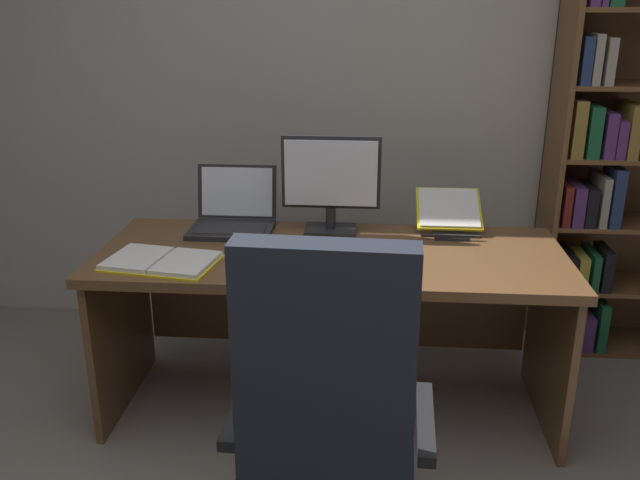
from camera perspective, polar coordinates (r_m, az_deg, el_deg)
name	(u,v)px	position (r m, az deg, el deg)	size (l,w,h in m)	color
wall_back	(343,56)	(3.50, 2.00, 15.34)	(4.79, 0.12, 2.86)	#B2ADA3
desk	(332,287)	(2.87, 1.02, -4.00)	(1.89, 0.74, 0.73)	brown
bookshelf	(624,168)	(3.54, 24.36, 5.59)	(0.89, 0.34, 2.00)	brown
office_chair	(328,443)	(2.04, 0.71, -16.81)	(0.63, 0.60, 1.13)	#232326
monitor	(331,186)	(2.89, 0.93, 4.61)	(0.42, 0.16, 0.42)	#232326
laptop	(233,217)	(3.00, -7.36, 1.96)	(0.36, 0.31, 0.26)	#232326
keyboard	(324,261)	(2.59, 0.37, -1.79)	(0.42, 0.15, 0.02)	#232326
computer_mouse	(403,261)	(2.58, 7.03, -1.81)	(0.06, 0.10, 0.04)	#232326
reading_stand_with_book	(449,213)	(3.01, 10.87, 2.30)	(0.28, 0.29, 0.16)	#232326
open_binder	(161,261)	(2.66, -13.31, -1.76)	(0.45, 0.34, 0.02)	yellow
notepad	(250,250)	(2.74, -5.98, -0.82)	(0.15, 0.21, 0.01)	white
pen	(255,248)	(2.73, -5.57, -0.65)	(0.01, 0.01, 0.14)	maroon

